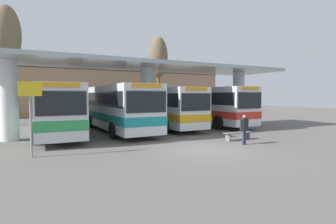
% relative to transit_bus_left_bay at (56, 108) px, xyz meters
% --- Properties ---
extents(ground_plane, '(100.00, 100.00, 0.00)m').
position_rel_transit_bus_left_bay_xyz_m(ground_plane, '(6.06, -8.68, -1.82)').
color(ground_plane, '#605B56').
extents(townhouse_backdrop, '(40.00, 0.58, 8.04)m').
position_rel_transit_bus_left_bay_xyz_m(townhouse_backdrop, '(6.06, 16.95, 2.86)').
color(townhouse_backdrop, '#9E7A5B').
rests_on(townhouse_backdrop, ground_plane).
extents(station_canopy, '(22.33, 5.45, 4.89)m').
position_rel_transit_bus_left_bay_xyz_m(station_canopy, '(6.06, -1.40, 2.17)').
color(station_canopy, silver).
rests_on(station_canopy, ground_plane).
extents(transit_bus_left_bay, '(2.96, 11.43, 3.26)m').
position_rel_transit_bus_left_bay_xyz_m(transit_bus_left_bay, '(0.00, 0.00, 0.00)').
color(transit_bus_left_bay, silver).
rests_on(transit_bus_left_bay, ground_plane).
extents(transit_bus_center_bay, '(3.02, 11.24, 3.30)m').
position_rel_transit_bus_left_bay_xyz_m(transit_bus_center_bay, '(4.10, -0.12, 0.02)').
color(transit_bus_center_bay, silver).
rests_on(transit_bus_center_bay, ground_plane).
extents(transit_bus_right_bay, '(2.70, 10.72, 3.19)m').
position_rel_transit_bus_left_bay_xyz_m(transit_bus_right_bay, '(8.07, 0.54, -0.03)').
color(transit_bus_right_bay, white).
rests_on(transit_bus_right_bay, ground_plane).
extents(transit_bus_far_right_bay, '(3.06, 10.18, 3.30)m').
position_rel_transit_bus_left_bay_xyz_m(transit_bus_far_right_bay, '(12.40, 0.10, 0.03)').
color(transit_bus_far_right_bay, silver).
rests_on(transit_bus_far_right_bay, ground_plane).
extents(waiting_bench_near_pillar, '(1.88, 0.44, 0.46)m').
position_rel_transit_bus_left_bay_xyz_m(waiting_bench_near_pillar, '(9.32, -7.34, -1.47)').
color(waiting_bench_near_pillar, slate).
rests_on(waiting_bench_near_pillar, ground_plane).
extents(info_sign_platform, '(0.90, 0.09, 3.18)m').
position_rel_transit_bus_left_bay_xyz_m(info_sign_platform, '(-1.45, -6.76, 0.44)').
color(info_sign_platform, gray).
rests_on(info_sign_platform, ground_plane).
extents(pedestrian_waiting, '(0.59, 0.29, 1.58)m').
position_rel_transit_bus_left_bay_xyz_m(pedestrian_waiting, '(8.60, -8.60, -0.86)').
color(pedestrian_waiting, '#333856').
rests_on(pedestrian_waiting, ground_plane).
extents(poplar_tree_behind_left, '(2.37, 2.37, 10.66)m').
position_rel_transit_bus_left_bay_xyz_m(poplar_tree_behind_left, '(-3.29, 8.48, 6.06)').
color(poplar_tree_behind_left, brown).
rests_on(poplar_tree_behind_left, ground_plane).
extents(poplar_tree_behind_right, '(2.27, 2.27, 9.85)m').
position_rel_transit_bus_left_bay_xyz_m(poplar_tree_behind_right, '(12.43, 10.24, 5.37)').
color(poplar_tree_behind_right, brown).
rests_on(poplar_tree_behind_right, ground_plane).
extents(parked_car_street, '(4.30, 2.09, 2.12)m').
position_rel_transit_bus_left_bay_xyz_m(parked_car_street, '(8.16, 14.14, -0.80)').
color(parked_car_street, navy).
rests_on(parked_car_street, ground_plane).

